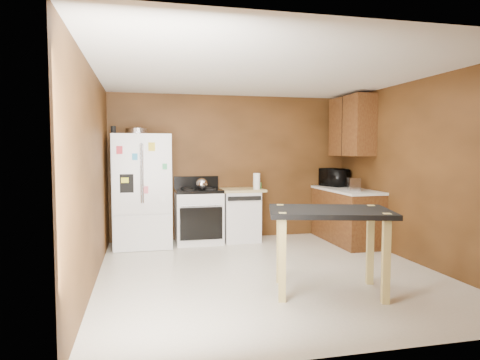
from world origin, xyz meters
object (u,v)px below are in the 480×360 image
object	(u,v)px
island	(329,222)
paper_towel	(257,181)
toaster	(354,184)
microwave	(334,178)
roasting_pan	(137,131)
green_canister	(259,185)
dishwasher	(240,214)
refrigerator	(142,191)
pen_cup	(113,130)
kettle	(202,184)
gas_range	(199,215)

from	to	relation	value
island	paper_towel	bearing A→B (deg)	91.98
toaster	microwave	bearing A→B (deg)	103.94
microwave	island	bearing A→B (deg)	134.82
roasting_pan	paper_towel	size ratio (longest dim) A/B	1.32
green_canister	microwave	bearing A→B (deg)	0.35
green_canister	dishwasher	bearing A→B (deg)	-177.69
roasting_pan	paper_towel	distance (m)	2.11
toaster	refrigerator	xyz separation A→B (m)	(-3.31, 0.74, -0.10)
pen_cup	green_canister	distance (m)	2.56
roasting_pan	refrigerator	xyz separation A→B (m)	(0.07, -0.00, -0.94)
kettle	refrigerator	size ratio (longest dim) A/B	0.11
gas_range	microwave	bearing A→B (deg)	1.08
kettle	island	size ratio (longest dim) A/B	0.13
microwave	refrigerator	distance (m)	3.38
kettle	refrigerator	world-z (taller)	refrigerator
green_canister	microwave	xyz separation A→B (m)	(1.41, 0.01, 0.10)
green_canister	refrigerator	distance (m)	1.96
roasting_pan	island	size ratio (longest dim) A/B	0.25
paper_towel	microwave	bearing A→B (deg)	6.93
roasting_pan	island	world-z (taller)	roasting_pan
kettle	microwave	distance (m)	2.43
paper_towel	green_canister	bearing A→B (deg)	63.86
microwave	gas_range	size ratio (longest dim) A/B	0.47
pen_cup	kettle	distance (m)	1.62
gas_range	paper_towel	bearing A→B (deg)	-7.97
kettle	toaster	size ratio (longest dim) A/B	0.69
gas_range	dishwasher	bearing A→B (deg)	1.94
dishwasher	pen_cup	bearing A→B (deg)	-174.97
kettle	island	bearing A→B (deg)	-69.21
dishwasher	gas_range	bearing A→B (deg)	-178.06
microwave	pen_cup	bearing A→B (deg)	74.09
pen_cup	paper_towel	bearing A→B (deg)	0.52
paper_towel	island	world-z (taller)	paper_towel
paper_towel	gas_range	distance (m)	1.13
roasting_pan	kettle	distance (m)	1.32
refrigerator	island	bearing A→B (deg)	-54.32
pen_cup	gas_range	world-z (taller)	pen_cup
paper_towel	toaster	distance (m)	1.58
toaster	gas_range	size ratio (longest dim) A/B	0.26
paper_towel	island	bearing A→B (deg)	-88.02
roasting_pan	green_canister	world-z (taller)	roasting_pan
refrigerator	dishwasher	world-z (taller)	refrigerator
kettle	gas_range	distance (m)	0.55
refrigerator	roasting_pan	bearing A→B (deg)	176.75
pen_cup	dishwasher	world-z (taller)	pen_cup
microwave	dishwasher	size ratio (longest dim) A/B	0.59
toaster	gas_range	bearing A→B (deg)	179.64
roasting_pan	pen_cup	world-z (taller)	pen_cup
green_canister	island	bearing A→B (deg)	-89.85
paper_towel	gas_range	bearing A→B (deg)	172.03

